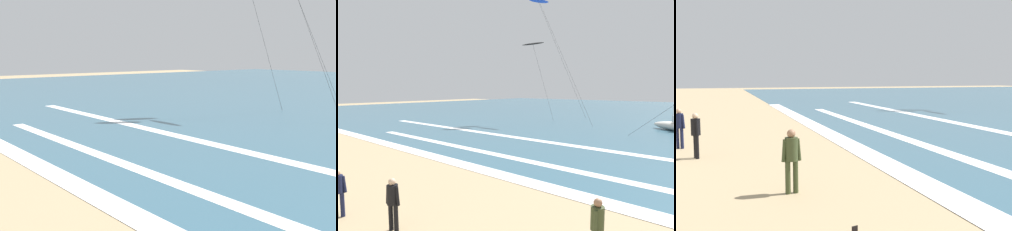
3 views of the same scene
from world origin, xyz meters
TOP-DOWN VIEW (x-y plane):
  - wave_foam_shoreline at (-1.97, 10.33)m, footprint 50.00×1.01m

SIDE VIEW (x-z plane):
  - wave_foam_shoreline at x=-1.97m, z-range 0.01..0.02m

